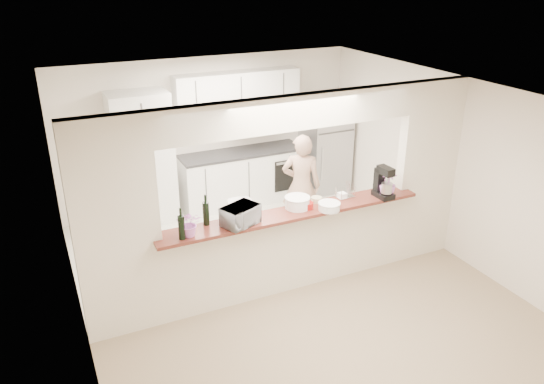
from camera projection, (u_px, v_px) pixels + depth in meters
floor at (290, 286)px, 6.84m from camera, size 6.00×6.00×0.00m
tile_overlay at (244, 235)px, 8.13m from camera, size 5.00×2.90×0.01m
partition at (291, 180)px, 6.26m from camera, size 5.00×0.15×2.50m
bar_counter at (291, 248)px, 6.61m from camera, size 3.40×0.38×1.09m
kitchen_cabinets at (205, 154)px, 8.65m from camera, size 3.15×0.62×2.25m
refrigerator at (325, 145)px, 9.51m from camera, size 0.75×0.70×1.70m
flower_left at (190, 224)px, 5.75m from camera, size 0.34×0.32×0.30m
wine_bottle_a at (206, 213)px, 6.00m from camera, size 0.07×0.07×0.37m
wine_bottle_b at (182, 227)px, 5.68m from camera, size 0.07×0.07×0.36m
toaster_oven at (240, 216)px, 6.01m from camera, size 0.49×0.43×0.23m
serving_bowls at (240, 210)px, 6.16m from camera, size 0.33×0.33×0.21m
plate_stack_a at (297, 202)px, 6.45m from camera, size 0.31×0.31×0.14m
plate_stack_b at (329, 206)px, 6.40m from camera, size 0.27×0.27×0.09m
red_bowl at (307, 205)px, 6.45m from camera, size 0.16×0.16×0.07m
tan_bowl at (317, 200)px, 6.62m from camera, size 0.14×0.14×0.06m
utensil_caddy at (345, 191)px, 6.73m from camera, size 0.24×0.15×0.21m
stand_mixer at (383, 183)px, 6.71m from camera, size 0.19×0.29×0.41m
flower_right at (388, 183)px, 6.72m from camera, size 0.24×0.24×0.38m
person at (301, 186)px, 7.87m from camera, size 0.69×0.63×1.59m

